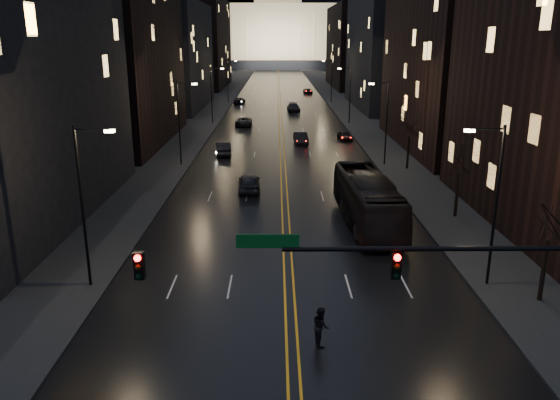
{
  "coord_description": "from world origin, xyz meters",
  "views": [
    {
      "loc": [
        -0.68,
        -17.67,
        13.23
      ],
      "look_at": [
        -0.49,
        12.63,
        4.24
      ],
      "focal_mm": 35.0,
      "sensor_mm": 36.0,
      "label": 1
    }
  ],
  "objects_px": {
    "receding_car_a": "(301,138)",
    "oncoming_car_b": "(223,148)",
    "pedestrian_b": "(321,326)",
    "oncoming_car_a": "(249,182)",
    "traffic_signal": "(463,278)",
    "bus": "(367,200)"
  },
  "relations": [
    {
      "from": "pedestrian_b",
      "to": "oncoming_car_a",
      "type": "bearing_deg",
      "value": -2.3
    },
    {
      "from": "receding_car_a",
      "to": "pedestrian_b",
      "type": "bearing_deg",
      "value": -96.0
    },
    {
      "from": "traffic_signal",
      "to": "receding_car_a",
      "type": "bearing_deg",
      "value": 93.69
    },
    {
      "from": "bus",
      "to": "pedestrian_b",
      "type": "height_order",
      "value": "bus"
    },
    {
      "from": "receding_car_a",
      "to": "pedestrian_b",
      "type": "xyz_separation_m",
      "value": [
        -1.22,
        -48.81,
        0.16
      ]
    },
    {
      "from": "receding_car_a",
      "to": "pedestrian_b",
      "type": "distance_m",
      "value": 48.82
    },
    {
      "from": "bus",
      "to": "oncoming_car_a",
      "type": "relative_size",
      "value": 2.7
    },
    {
      "from": "bus",
      "to": "pedestrian_b",
      "type": "relative_size",
      "value": 7.26
    },
    {
      "from": "traffic_signal",
      "to": "receding_car_a",
      "type": "distance_m",
      "value": 53.16
    },
    {
      "from": "bus",
      "to": "oncoming_car_a",
      "type": "distance_m",
      "value": 12.9
    },
    {
      "from": "oncoming_car_a",
      "to": "receding_car_a",
      "type": "bearing_deg",
      "value": -106.57
    },
    {
      "from": "oncoming_car_a",
      "to": "receding_car_a",
      "type": "relative_size",
      "value": 1.08
    },
    {
      "from": "oncoming_car_b",
      "to": "pedestrian_b",
      "type": "distance_m",
      "value": 42.5
    },
    {
      "from": "bus",
      "to": "oncoming_car_b",
      "type": "xyz_separation_m",
      "value": [
        -12.98,
        25.03,
        -1.04
      ]
    },
    {
      "from": "bus",
      "to": "oncoming_car_b",
      "type": "bearing_deg",
      "value": 114.94
    },
    {
      "from": "receding_car_a",
      "to": "oncoming_car_b",
      "type": "bearing_deg",
      "value": -147.7
    },
    {
      "from": "oncoming_car_b",
      "to": "receding_car_a",
      "type": "distance_m",
      "value": 11.87
    },
    {
      "from": "oncoming_car_a",
      "to": "pedestrian_b",
      "type": "height_order",
      "value": "pedestrian_b"
    },
    {
      "from": "traffic_signal",
      "to": "oncoming_car_b",
      "type": "relative_size",
      "value": 3.61
    },
    {
      "from": "oncoming_car_b",
      "to": "receding_car_a",
      "type": "relative_size",
      "value": 1.07
    },
    {
      "from": "bus",
      "to": "oncoming_car_a",
      "type": "height_order",
      "value": "bus"
    },
    {
      "from": "oncoming_car_a",
      "to": "receding_car_a",
      "type": "xyz_separation_m",
      "value": [
        5.67,
        23.12,
        -0.09
      ]
    }
  ]
}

